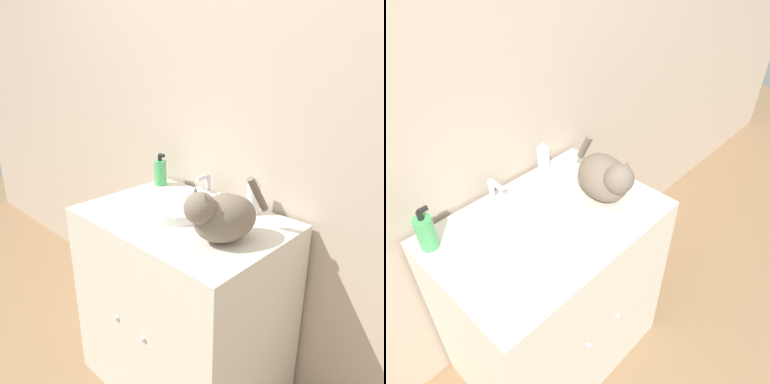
# 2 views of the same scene
# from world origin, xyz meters

# --- Properties ---
(wall_back) EXTENTS (6.00, 0.05, 2.50)m
(wall_back) POSITION_xyz_m (0.00, 0.62, 1.25)
(wall_back) COLOR #C6B29E
(wall_back) RESTS_ON ground_plane
(vanity_cabinet) EXTENTS (0.85, 0.59, 0.86)m
(vanity_cabinet) POSITION_xyz_m (0.00, 0.29, 0.43)
(vanity_cabinet) COLOR silver
(vanity_cabinet) RESTS_ON ground_plane
(sink_basin) EXTENTS (0.36, 0.36, 0.04)m
(sink_basin) POSITION_xyz_m (-0.07, 0.33, 0.88)
(sink_basin) COLOR white
(sink_basin) RESTS_ON vanity_cabinet
(faucet) EXTENTS (0.14, 0.09, 0.11)m
(faucet) POSITION_xyz_m (-0.07, 0.52, 0.91)
(faucet) COLOR silver
(faucet) RESTS_ON vanity_cabinet
(cat) EXTENTS (0.24, 0.35, 0.22)m
(cat) POSITION_xyz_m (0.25, 0.23, 0.95)
(cat) COLOR #7A6B5B
(cat) RESTS_ON vanity_cabinet
(soap_bottle) EXTENTS (0.06, 0.06, 0.16)m
(soap_bottle) POSITION_xyz_m (-0.36, 0.49, 0.93)
(soap_bottle) COLOR #4CB266
(soap_bottle) RESTS_ON vanity_cabinet
(spray_bottle) EXTENTS (0.05, 0.05, 0.16)m
(spray_bottle) POSITION_xyz_m (0.19, 0.52, 0.94)
(spray_bottle) COLOR silver
(spray_bottle) RESTS_ON vanity_cabinet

